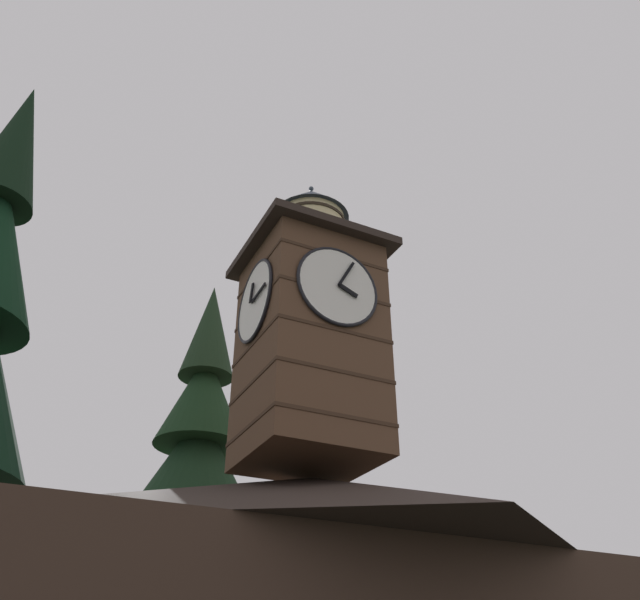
# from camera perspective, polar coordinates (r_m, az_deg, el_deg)

# --- Properties ---
(clock_tower) EXTENTS (4.03, 4.03, 9.25)m
(clock_tower) POSITION_cam_1_polar(r_m,az_deg,el_deg) (18.54, -0.92, -2.34)
(clock_tower) COLOR brown
(clock_tower) RESTS_ON building_main
(pine_tree_behind) EXTENTS (6.72, 6.72, 16.02)m
(pine_tree_behind) POSITION_cam_1_polar(r_m,az_deg,el_deg) (23.02, -11.38, -19.73)
(pine_tree_behind) COLOR #473323
(pine_tree_behind) RESTS_ON ground_plane
(moon) EXTENTS (2.00, 2.00, 2.00)m
(moon) POSITION_cam_1_polar(r_m,az_deg,el_deg) (55.20, -8.25, -18.08)
(moon) COLOR silver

